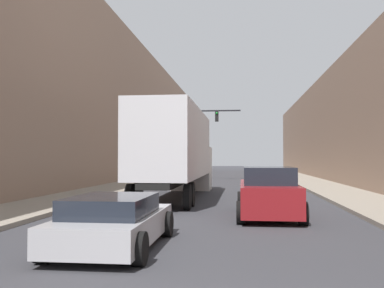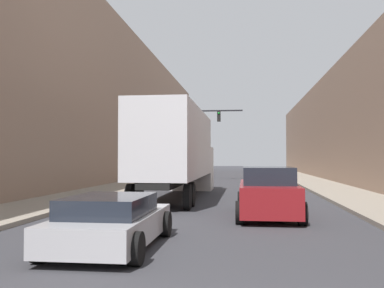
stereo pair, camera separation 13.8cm
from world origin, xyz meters
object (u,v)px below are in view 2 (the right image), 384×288
at_px(sedan_car, 111,222).
at_px(traffic_signal_gantry, 189,130).
at_px(semi_truck, 179,150).
at_px(suv_car, 268,193).

distance_m(sedan_car, traffic_signal_gantry, 28.69).
bearing_deg(semi_truck, suv_car, -57.32).
bearing_deg(semi_truck, traffic_signal_gantry, 95.84).
bearing_deg(traffic_signal_gantry, suv_car, -75.81).
height_order(semi_truck, suv_car, semi_truck).
bearing_deg(sedan_car, traffic_signal_gantry, 94.11).
bearing_deg(sedan_car, suv_car, 56.21).
bearing_deg(sedan_car, semi_truck, 91.70).
distance_m(semi_truck, suv_car, 7.72).
relative_size(semi_truck, traffic_signal_gantry, 1.96).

